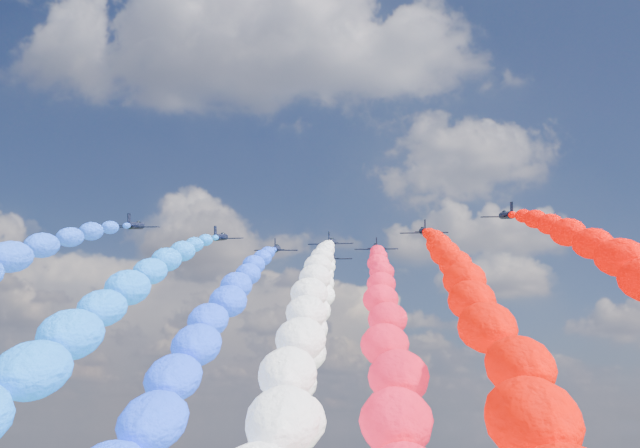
# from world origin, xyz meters

# --- Properties ---
(jet_0) EXTENTS (8.52, 11.46, 5.11)m
(jet_0) POSITION_xyz_m (-30.69, -4.27, 88.65)
(jet_0) COLOR black
(jet_1) EXTENTS (8.63, 11.54, 5.11)m
(jet_1) POSITION_xyz_m (-17.87, 4.63, 88.65)
(jet_1) COLOR black
(trail_1) EXTENTS (5.91, 106.90, 48.97)m
(trail_1) POSITION_xyz_m (-17.87, -50.36, 65.94)
(trail_1) COLOR #1370F7
(jet_2) EXTENTS (8.74, 11.62, 5.11)m
(jet_2) POSITION_xyz_m (-8.92, 14.41, 88.65)
(jet_2) COLOR black
(trail_2) EXTENTS (5.91, 106.90, 48.97)m
(trail_2) POSITION_xyz_m (-8.92, -40.58, 65.94)
(trail_2) COLOR #1944FF
(jet_3) EXTENTS (8.67, 11.58, 5.11)m
(jet_3) POSITION_xyz_m (1.70, 9.73, 88.65)
(jet_3) COLOR black
(trail_3) EXTENTS (5.91, 106.90, 48.97)m
(trail_3) POSITION_xyz_m (1.70, -45.26, 65.94)
(trail_3) COLOR silver
(jet_4) EXTENTS (8.39, 11.37, 5.11)m
(jet_4) POSITION_xyz_m (1.25, 22.69, 88.65)
(jet_4) COLOR black
(trail_4) EXTENTS (5.91, 106.90, 48.97)m
(trail_4) POSITION_xyz_m (1.25, -32.29, 65.94)
(trail_4) COLOR white
(jet_5) EXTENTS (8.30, 11.30, 5.11)m
(jet_5) POSITION_xyz_m (9.99, 14.52, 88.65)
(jet_5) COLOR black
(trail_5) EXTENTS (5.91, 106.90, 48.97)m
(trail_5) POSITION_xyz_m (9.99, -40.47, 65.94)
(trail_5) COLOR red
(jet_6) EXTENTS (8.28, 11.29, 5.11)m
(jet_6) POSITION_xyz_m (18.07, 2.54, 88.65)
(jet_6) COLOR black
(trail_6) EXTENTS (5.91, 106.90, 48.97)m
(trail_6) POSITION_xyz_m (18.07, -52.45, 65.94)
(trail_6) COLOR #E40800
(jet_7) EXTENTS (8.36, 11.35, 5.11)m
(jet_7) POSITION_xyz_m (30.65, -7.18, 88.65)
(jet_7) COLOR black
(trail_7) EXTENTS (5.91, 106.90, 48.97)m
(trail_7) POSITION_xyz_m (30.65, -62.17, 65.94)
(trail_7) COLOR #F80500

